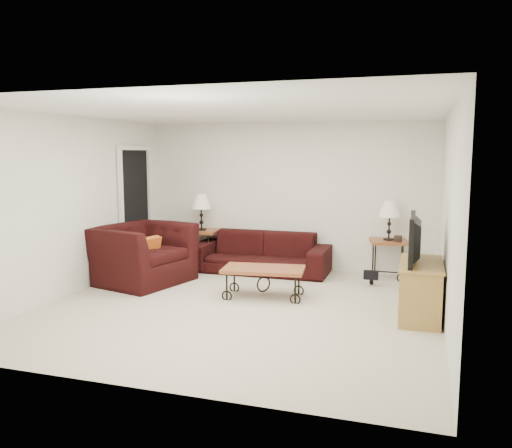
{
  "coord_description": "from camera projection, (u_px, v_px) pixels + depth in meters",
  "views": [
    {
      "loc": [
        2.2,
        -6.23,
        1.99
      ],
      "look_at": [
        0.0,
        0.7,
        1.0
      ],
      "focal_mm": 36.81,
      "sensor_mm": 36.0,
      "label": 1
    }
  ],
  "objects": [
    {
      "name": "side_table_left",
      "position": [
        202.0,
        248.0,
        9.29
      ],
      "size": [
        0.63,
        0.63,
        0.64
      ],
      "primitive_type": "cube",
      "rotation": [
        0.0,
        0.0,
        0.08
      ],
      "color": "brown",
      "rests_on": "ground"
    },
    {
      "name": "lamp_right",
      "position": [
        389.0,
        221.0,
        8.25
      ],
      "size": [
        0.41,
        0.41,
        0.62
      ],
      "primitive_type": null,
      "rotation": [
        0.0,
        0.0,
        0.17
      ],
      "color": "black",
      "rests_on": "side_table_right"
    },
    {
      "name": "backpack",
      "position": [
        372.0,
        271.0,
        7.93
      ],
      "size": [
        0.4,
        0.35,
        0.43
      ],
      "primitive_type": "ellipsoid",
      "rotation": [
        0.0,
        0.0,
        0.32
      ],
      "color": "black",
      "rests_on": "ground"
    },
    {
      "name": "television",
      "position": [
        421.0,
        239.0,
        6.29
      ],
      "size": [
        0.13,
        1.01,
        0.58
      ],
      "primitive_type": "imported",
      "rotation": [
        0.0,
        0.0,
        -1.57
      ],
      "color": "black",
      "rests_on": "tv_stand"
    },
    {
      "name": "wall_right",
      "position": [
        449.0,
        219.0,
        5.89
      ],
      "size": [
        0.02,
        5.0,
        2.5
      ],
      "primitive_type": "cube",
      "color": "white",
      "rests_on": "ground"
    },
    {
      "name": "armchair",
      "position": [
        142.0,
        254.0,
        8.06
      ],
      "size": [
        1.5,
        1.63,
        0.89
      ],
      "primitive_type": "imported",
      "rotation": [
        0.0,
        0.0,
        1.32
      ],
      "color": "black",
      "rests_on": "ground"
    },
    {
      "name": "coffee_table",
      "position": [
        263.0,
        282.0,
        7.25
      ],
      "size": [
        1.18,
        0.74,
        0.42
      ],
      "primitive_type": "cube",
      "rotation": [
        0.0,
        0.0,
        0.12
      ],
      "color": "brown",
      "rests_on": "ground"
    },
    {
      "name": "throw_pillow",
      "position": [
        149.0,
        250.0,
        7.96
      ],
      "size": [
        0.2,
        0.42,
        0.4
      ],
      "primitive_type": "cube",
      "rotation": [
        0.0,
        0.0,
        1.32
      ],
      "color": "#C14518",
      "rests_on": "armchair"
    },
    {
      "name": "lamp_left",
      "position": [
        201.0,
        212.0,
        9.2
      ],
      "size": [
        0.39,
        0.39,
        0.64
      ],
      "primitive_type": null,
      "rotation": [
        0.0,
        0.0,
        0.08
      ],
      "color": "black",
      "rests_on": "side_table_left"
    },
    {
      "name": "doorway",
      "position": [
        135.0,
        210.0,
        8.97
      ],
      "size": [
        0.08,
        0.94,
        2.04
      ],
      "primitive_type": "cube",
      "color": "black",
      "rests_on": "ground"
    },
    {
      "name": "wall_front",
      "position": [
        138.0,
        244.0,
        4.28
      ],
      "size": [
        5.0,
        0.02,
        2.5
      ],
      "primitive_type": "cube",
      "color": "white",
      "rests_on": "ground"
    },
    {
      "name": "wall_left",
      "position": [
        72.0,
        206.0,
        7.39
      ],
      "size": [
        0.02,
        5.0,
        2.5
      ],
      "primitive_type": "cube",
      "color": "white",
      "rests_on": "ground"
    },
    {
      "name": "ground",
      "position": [
        240.0,
        307.0,
        6.81
      ],
      "size": [
        5.0,
        5.0,
        0.0
      ],
      "primitive_type": "plane",
      "color": "beige",
      "rests_on": "ground"
    },
    {
      "name": "side_table_right",
      "position": [
        388.0,
        259.0,
        8.33
      ],
      "size": [
        0.66,
        0.66,
        0.62
      ],
      "primitive_type": "cube",
      "rotation": [
        0.0,
        0.0,
        0.17
      ],
      "color": "brown",
      "rests_on": "ground"
    },
    {
      "name": "photo_frame_right",
      "position": [
        398.0,
        239.0,
        8.09
      ],
      "size": [
        0.12,
        0.02,
        0.1
      ],
      "primitive_type": "cube",
      "rotation": [
        0.0,
        0.0,
        -0.04
      ],
      "color": "black",
      "rests_on": "side_table_right"
    },
    {
      "name": "tv_stand",
      "position": [
        420.0,
        290.0,
        6.37
      ],
      "size": [
        0.47,
        1.12,
        0.67
      ],
      "primitive_type": "cube",
      "color": "#A67D3D",
      "rests_on": "ground"
    },
    {
      "name": "wall_back",
      "position": [
        288.0,
        196.0,
        9.0
      ],
      "size": [
        5.0,
        0.02,
        2.5
      ],
      "primitive_type": "cube",
      "color": "white",
      "rests_on": "ground"
    },
    {
      "name": "sofa",
      "position": [
        261.0,
        253.0,
        8.77
      ],
      "size": [
        2.27,
        0.89,
        0.66
      ],
      "primitive_type": "imported",
      "color": "black",
      "rests_on": "ground"
    },
    {
      "name": "photo_frame_left",
      "position": [
        190.0,
        228.0,
        9.14
      ],
      "size": [
        0.13,
        0.05,
        0.11
      ],
      "primitive_type": "cube",
      "rotation": [
        0.0,
        0.0,
        0.26
      ],
      "color": "black",
      "rests_on": "side_table_left"
    },
    {
      "name": "ceiling",
      "position": [
        239.0,
        111.0,
        6.47
      ],
      "size": [
        5.0,
        5.0,
        0.0
      ],
      "primitive_type": "plane",
      "color": "white",
      "rests_on": "wall_back"
    }
  ]
}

